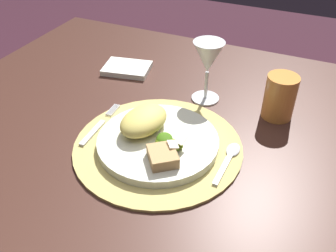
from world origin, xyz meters
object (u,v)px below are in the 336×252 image
dining_table (184,191)px  fork (99,126)px  wine_glass (208,60)px  amber_tumbler (280,97)px  dinner_plate (158,142)px  spoon (230,156)px  napkin (127,68)px

dining_table → fork: (-0.19, -0.03, 0.15)m
wine_glass → fork: bearing=-129.1°
dining_table → wine_glass: (-0.02, 0.18, 0.25)m
dining_table → amber_tumbler: (0.15, 0.18, 0.19)m
dinner_plate → spoon: bearing=9.8°
dinner_plate → napkin: bearing=129.9°
spoon → wine_glass: 0.24m
fork → napkin: size_ratio=1.28×
fork → wine_glass: size_ratio=1.06×
fork → spoon: bearing=4.3°
dinner_plate → fork: size_ratio=1.55×
napkin → wine_glass: wine_glass is taller
dining_table → spoon: spoon is taller
dining_table → dinner_plate: (-0.05, -0.03, 0.16)m
dining_table → amber_tumbler: 0.30m
dining_table → napkin: napkin is taller
dining_table → dinner_plate: bearing=-143.2°
fork → spoon: spoon is taller
dining_table → fork: size_ratio=8.01×
wine_glass → dining_table: bearing=-83.7°
wine_glass → amber_tumbler: bearing=-0.4°
dining_table → amber_tumbler: bearing=49.3°
dining_table → spoon: size_ratio=9.79×
dining_table → dinner_plate: 0.17m
napkin → amber_tumbler: amber_tumbler is taller
dinner_plate → amber_tumbler: 0.29m
wine_glass → spoon: bearing=-58.0°
fork → amber_tumbler: amber_tumbler is taller
spoon → fork: bearing=-175.7°
amber_tumbler → spoon: bearing=-106.2°
spoon → wine_glass: size_ratio=0.87×
amber_tumbler → fork: bearing=-148.6°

